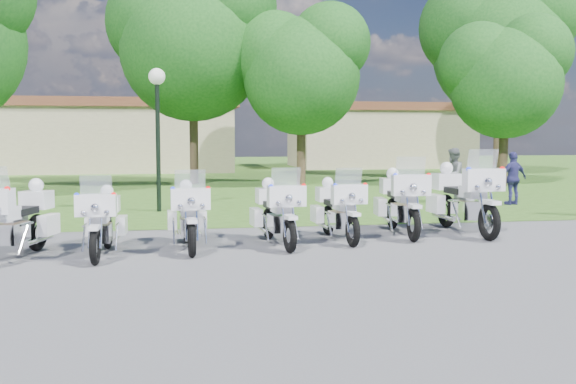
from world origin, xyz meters
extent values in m
plane|color=#5C5B61|center=(0.00, 0.00, 0.00)|extent=(100.00, 100.00, 0.00)
cube|color=#385E1D|center=(0.00, 27.00, 0.00)|extent=(100.00, 48.00, 0.01)
torus|color=black|center=(-4.45, 0.80, 0.33)|extent=(0.29, 0.67, 0.66)
sphere|color=red|center=(-4.53, -0.75, 1.23)|extent=(0.09, 0.09, 0.09)
cube|color=silver|center=(-4.66, 0.00, 0.45)|extent=(0.47, 0.62, 0.34)
cube|color=white|center=(-4.72, -0.23, 0.79)|extent=(0.44, 0.58, 0.22)
cube|color=black|center=(-4.59, 0.29, 0.77)|extent=(0.48, 0.68, 0.12)
cube|color=white|center=(-4.21, 0.58, 0.49)|extent=(0.30, 0.54, 0.36)
cube|color=white|center=(-4.78, 0.73, 0.49)|extent=(0.30, 0.54, 0.36)
cube|color=white|center=(-4.45, 0.83, 0.91)|extent=(0.56, 0.50, 0.32)
sphere|color=white|center=(-4.45, 0.83, 1.17)|extent=(0.26, 0.26, 0.26)
torus|color=black|center=(-3.27, -0.68, 0.29)|extent=(0.13, 0.60, 0.59)
torus|color=black|center=(-3.24, 0.83, 0.29)|extent=(0.13, 0.60, 0.59)
cube|color=white|center=(-3.27, -0.70, 0.60)|extent=(0.17, 0.39, 0.06)
cube|color=white|center=(-3.27, -0.48, 0.93)|extent=(0.64, 0.23, 0.35)
cube|color=silver|center=(-3.27, -0.42, 1.24)|extent=(0.50, 0.12, 0.33)
sphere|color=red|center=(-2.99, -0.53, 1.10)|extent=(0.08, 0.08, 0.08)
sphere|color=#1426E5|center=(-3.56, -0.52, 1.10)|extent=(0.08, 0.08, 0.08)
cube|color=silver|center=(-3.26, 0.09, 0.40)|extent=(0.31, 0.50, 0.30)
cube|color=white|center=(-3.26, -0.12, 0.71)|extent=(0.29, 0.47, 0.20)
cube|color=black|center=(-3.25, 0.36, 0.69)|extent=(0.31, 0.56, 0.11)
cube|color=white|center=(-2.98, 0.69, 0.44)|extent=(0.17, 0.46, 0.32)
cube|color=white|center=(-3.51, 0.70, 0.44)|extent=(0.17, 0.46, 0.32)
cube|color=white|center=(-3.24, 0.85, 0.82)|extent=(0.43, 0.36, 0.28)
sphere|color=white|center=(-3.24, 0.85, 1.05)|extent=(0.23, 0.23, 0.23)
torus|color=black|center=(-1.76, -0.27, 0.30)|extent=(0.15, 0.62, 0.62)
torus|color=black|center=(-1.83, 1.29, 0.30)|extent=(0.15, 0.62, 0.62)
cube|color=white|center=(-1.75, -0.29, 0.63)|extent=(0.18, 0.41, 0.06)
cube|color=white|center=(-1.77, -0.06, 0.97)|extent=(0.67, 0.25, 0.37)
cube|color=silver|center=(-1.77, 0.00, 1.29)|extent=(0.52, 0.14, 0.35)
sphere|color=red|center=(-1.47, -0.10, 1.14)|extent=(0.08, 0.08, 0.08)
sphere|color=#1426E5|center=(-2.06, -0.13, 1.14)|extent=(0.08, 0.08, 0.08)
cube|color=silver|center=(-1.79, 0.53, 0.42)|extent=(0.34, 0.53, 0.31)
cube|color=white|center=(-1.78, 0.31, 0.74)|extent=(0.32, 0.49, 0.20)
cube|color=black|center=(-1.81, 0.81, 0.72)|extent=(0.34, 0.59, 0.11)
cube|color=white|center=(-1.55, 1.17, 0.46)|extent=(0.19, 0.49, 0.33)
cube|color=white|center=(-2.10, 1.14, 0.46)|extent=(0.19, 0.49, 0.33)
cube|color=white|center=(-1.83, 1.32, 0.85)|extent=(0.46, 0.39, 0.30)
sphere|color=white|center=(-1.83, 1.32, 1.09)|extent=(0.24, 0.24, 0.24)
torus|color=black|center=(-0.06, -0.14, 0.31)|extent=(0.18, 0.63, 0.62)
torus|color=black|center=(-0.22, 1.44, 0.31)|extent=(0.18, 0.63, 0.62)
cube|color=white|center=(-0.06, -0.16, 0.63)|extent=(0.21, 0.43, 0.07)
cube|color=white|center=(-0.08, 0.08, 0.98)|extent=(0.69, 0.29, 0.37)
cube|color=silver|center=(-0.09, 0.13, 1.30)|extent=(0.53, 0.17, 0.35)
sphere|color=red|center=(0.22, 0.05, 1.16)|extent=(0.08, 0.08, 0.08)
sphere|color=#1426E5|center=(-0.38, -0.01, 1.16)|extent=(0.08, 0.08, 0.08)
cube|color=silver|center=(-0.14, 0.67, 0.42)|extent=(0.37, 0.55, 0.32)
cube|color=white|center=(-0.12, 0.45, 0.75)|extent=(0.35, 0.51, 0.21)
cube|color=black|center=(-0.17, 0.95, 0.73)|extent=(0.37, 0.61, 0.11)
cube|color=white|center=(0.07, 1.33, 0.47)|extent=(0.22, 0.50, 0.34)
cube|color=white|center=(-0.49, 1.27, 0.47)|extent=(0.22, 0.50, 0.34)
cube|color=white|center=(-0.23, 1.47, 0.86)|extent=(0.48, 0.42, 0.30)
sphere|color=white|center=(-0.23, 1.47, 1.10)|extent=(0.24, 0.24, 0.24)
torus|color=black|center=(1.18, 0.26, 0.30)|extent=(0.16, 0.62, 0.61)
torus|color=black|center=(1.07, 1.80, 0.30)|extent=(0.16, 0.62, 0.61)
cube|color=white|center=(1.18, 0.24, 0.62)|extent=(0.19, 0.41, 0.06)
cube|color=white|center=(1.16, 0.47, 0.96)|extent=(0.67, 0.26, 0.36)
cube|color=silver|center=(1.16, 0.52, 1.27)|extent=(0.52, 0.15, 0.34)
sphere|color=red|center=(1.46, 0.43, 1.13)|extent=(0.08, 0.08, 0.08)
sphere|color=#1426E5|center=(0.87, 0.39, 1.13)|extent=(0.08, 0.08, 0.08)
cube|color=silver|center=(1.12, 1.05, 0.41)|extent=(0.34, 0.53, 0.31)
cube|color=white|center=(1.14, 0.83, 0.73)|extent=(0.32, 0.49, 0.20)
cube|color=black|center=(1.10, 1.32, 0.71)|extent=(0.35, 0.59, 0.11)
cube|color=white|center=(1.35, 1.68, 0.46)|extent=(0.20, 0.48, 0.33)
cube|color=white|center=(0.80, 1.65, 0.46)|extent=(0.20, 0.48, 0.33)
cube|color=white|center=(1.06, 1.83, 0.84)|extent=(0.46, 0.39, 0.29)
sphere|color=white|center=(1.06, 1.83, 1.07)|extent=(0.24, 0.24, 0.24)
torus|color=black|center=(2.49, 0.62, 0.34)|extent=(0.20, 0.70, 0.69)
torus|color=black|center=(2.65, 2.36, 0.34)|extent=(0.20, 0.70, 0.69)
cube|color=white|center=(2.48, 0.60, 0.70)|extent=(0.23, 0.47, 0.07)
cube|color=white|center=(2.51, 0.86, 1.08)|extent=(0.76, 0.31, 0.41)
cube|color=silver|center=(2.51, 0.92, 1.44)|extent=(0.59, 0.18, 0.39)
sphere|color=red|center=(2.83, 0.77, 1.28)|extent=(0.09, 0.09, 0.09)
sphere|color=#1426E5|center=(2.17, 0.83, 1.28)|extent=(0.09, 0.09, 0.09)
cube|color=silver|center=(2.57, 1.51, 0.46)|extent=(0.40, 0.61, 0.35)
cube|color=white|center=(2.55, 1.27, 0.82)|extent=(0.38, 0.56, 0.23)
cube|color=black|center=(2.60, 1.82, 0.80)|extent=(0.41, 0.67, 0.12)
cube|color=white|center=(2.94, 2.18, 0.51)|extent=(0.23, 0.55, 0.37)
cube|color=white|center=(2.33, 2.24, 0.51)|extent=(0.23, 0.55, 0.37)
cube|color=white|center=(2.65, 2.39, 0.95)|extent=(0.53, 0.46, 0.33)
sphere|color=white|center=(2.65, 2.39, 1.21)|extent=(0.27, 0.27, 0.27)
torus|color=black|center=(3.99, 0.51, 0.37)|extent=(0.17, 0.75, 0.75)
torus|color=black|center=(3.92, 2.41, 0.37)|extent=(0.17, 0.75, 0.75)
cube|color=white|center=(3.99, 0.49, 0.76)|extent=(0.22, 0.50, 0.08)
cube|color=white|center=(3.98, 0.77, 1.17)|extent=(0.81, 0.30, 0.45)
cube|color=silver|center=(3.97, 0.83, 1.56)|extent=(0.63, 0.16, 0.42)
sphere|color=red|center=(4.34, 0.71, 1.38)|extent=(0.10, 0.10, 0.10)
sphere|color=#1426E5|center=(3.62, 0.69, 1.38)|extent=(0.10, 0.10, 0.10)
cube|color=silver|center=(3.95, 1.48, 0.50)|extent=(0.40, 0.64, 0.38)
cube|color=white|center=(3.96, 1.21, 0.89)|extent=(0.38, 0.59, 0.25)
cube|color=black|center=(3.94, 1.82, 0.87)|extent=(0.40, 0.71, 0.13)
cube|color=white|center=(4.26, 2.25, 0.56)|extent=(0.22, 0.59, 0.40)
cube|color=white|center=(3.59, 2.23, 0.56)|extent=(0.22, 0.59, 0.40)
cube|color=white|center=(3.92, 2.44, 1.03)|extent=(0.55, 0.47, 0.36)
sphere|color=white|center=(3.92, 2.44, 1.32)|extent=(0.29, 0.29, 0.29)
cylinder|color=black|center=(-2.51, 6.48, 1.73)|extent=(0.12, 0.12, 3.45)
sphere|color=white|center=(-2.51, 6.48, 3.61)|extent=(0.44, 0.44, 0.44)
cylinder|color=#38281C|center=(-1.36, 16.37, 2.07)|extent=(0.36, 0.36, 4.15)
sphere|color=#144A17|center=(-1.36, 16.37, 5.66)|extent=(6.03, 6.03, 6.03)
sphere|color=#144A17|center=(-2.68, 16.84, 6.79)|extent=(4.53, 4.53, 4.53)
sphere|color=#144A17|center=(0.05, 15.99, 7.35)|extent=(4.15, 4.15, 4.15)
cylinder|color=#38281C|center=(2.93, 14.65, 1.62)|extent=(0.36, 0.36, 3.24)
sphere|color=#144A17|center=(2.93, 14.65, 4.42)|extent=(4.72, 4.72, 4.72)
sphere|color=#144A17|center=(1.90, 15.02, 5.31)|extent=(3.54, 3.54, 3.54)
sphere|color=#144A17|center=(4.03, 14.35, 5.75)|extent=(3.24, 3.24, 3.24)
cylinder|color=#38281C|center=(10.97, 13.12, 1.51)|extent=(0.36, 0.36, 3.03)
sphere|color=#144A17|center=(10.97, 13.12, 4.13)|extent=(4.40, 4.40, 4.40)
sphere|color=#144A17|center=(10.01, 13.47, 4.95)|extent=(3.30, 3.30, 3.30)
sphere|color=#144A17|center=(12.00, 12.85, 5.36)|extent=(3.03, 3.03, 3.03)
cylinder|color=#38281C|center=(13.95, 19.39, 2.28)|extent=(0.36, 0.36, 4.56)
sphere|color=#144A17|center=(13.95, 19.39, 6.22)|extent=(6.64, 6.64, 6.64)
sphere|color=#144A17|center=(12.50, 19.91, 7.47)|extent=(4.98, 4.98, 4.98)
sphere|color=#144A17|center=(15.51, 18.98, 8.09)|extent=(4.56, 4.56, 4.56)
cube|color=tan|center=(-6.00, 28.00, 1.80)|extent=(14.00, 8.00, 3.60)
cube|color=brown|center=(-6.00, 28.00, 3.85)|extent=(14.56, 8.32, 0.50)
cube|color=tan|center=(11.00, 30.00, 1.80)|extent=(11.00, 7.00, 3.60)
cube|color=brown|center=(11.00, 30.00, 3.85)|extent=(11.44, 7.28, 0.50)
imported|color=slate|center=(6.26, 7.36, 0.83)|extent=(1.01, 1.02, 1.67)
imported|color=navy|center=(7.76, 6.49, 0.78)|extent=(0.98, 0.58, 1.57)
camera|label=1|loc=(-1.92, -11.04, 2.04)|focal=40.00mm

